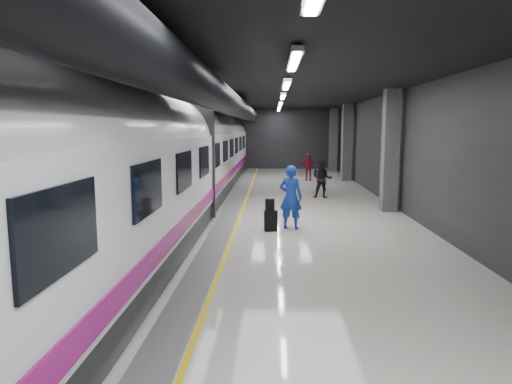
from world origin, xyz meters
TOP-DOWN VIEW (x-y plane):
  - ground at (0.00, 0.00)m, footprint 40.00×40.00m
  - platform_hall at (-0.29, 0.96)m, footprint 10.02×40.02m
  - train at (-3.25, -0.00)m, footprint 3.05×38.00m
  - traveler_main at (0.76, -1.20)m, footprint 0.83×0.67m
  - suitcase_main at (0.15, -1.54)m, footprint 0.42×0.31m
  - shoulder_bag at (0.12, -1.57)m, footprint 0.28×0.16m
  - traveler_far_a at (2.43, 5.10)m, footprint 0.87×0.71m
  - traveler_far_b at (2.32, 12.11)m, footprint 0.98×0.48m
  - suitcase_far at (3.02, 14.19)m, footprint 0.30×0.20m

SIDE VIEW (x-z plane):
  - ground at x=0.00m, z-range 0.00..0.00m
  - suitcase_far at x=3.02m, z-range 0.00..0.44m
  - suitcase_main at x=0.15m, z-range 0.00..0.62m
  - shoulder_bag at x=0.12m, z-range 0.62..0.99m
  - traveler_far_b at x=2.32m, z-range 0.00..1.62m
  - traveler_far_a at x=2.43m, z-range 0.00..1.70m
  - traveler_main at x=0.76m, z-range 0.00..1.98m
  - train at x=-3.25m, z-range 0.04..4.09m
  - platform_hall at x=-0.29m, z-range 1.28..5.79m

